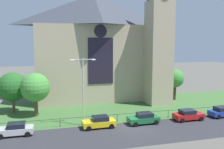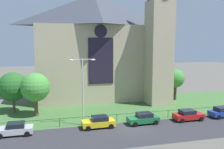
{
  "view_description": "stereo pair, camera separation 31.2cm",
  "coord_description": "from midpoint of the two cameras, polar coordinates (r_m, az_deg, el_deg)",
  "views": [
    {
      "loc": [
        -10.57,
        -29.44,
        10.98
      ],
      "look_at": [
        -0.49,
        8.0,
        5.91
      ],
      "focal_mm": 40.08,
      "sensor_mm": 36.0,
      "label": 1
    },
    {
      "loc": [
        -10.27,
        -29.52,
        10.98
      ],
      "look_at": [
        -0.49,
        8.0,
        5.91
      ],
      "focal_mm": 40.08,
      "sensor_mm": 36.0,
      "label": 2
    }
  ],
  "objects": [
    {
      "name": "tree_left_far",
      "position": [
        41.58,
        -21.89,
        -2.66
      ],
      "size": [
        4.54,
        4.54,
        6.35
      ],
      "color": "brown",
      "rests_on": "ground"
    },
    {
      "name": "grass_verge",
      "position": [
        40.42,
        0.46,
        -8.31
      ],
      "size": [
        120.0,
        20.0,
        0.01
      ],
      "primitive_type": "cube",
      "color": "#3D6633",
      "rests_on": "ground"
    },
    {
      "name": "parked_car_green",
      "position": [
        34.45,
        6.98,
        -9.89
      ],
      "size": [
        4.25,
        2.13,
        1.51
      ],
      "rotation": [
        0.0,
        0.0,
        3.17
      ],
      "color": "#196033",
      "rests_on": "ground"
    },
    {
      "name": "iron_railing",
      "position": [
        34.75,
        0.94,
        -9.29
      ],
      "size": [
        30.95,
        0.07,
        1.13
      ],
      "color": "black",
      "rests_on": "ground"
    },
    {
      "name": "parked_car_silver",
      "position": [
        32.29,
        -21.47,
        -11.56
      ],
      "size": [
        4.21,
        2.04,
        1.51
      ],
      "rotation": [
        0.0,
        0.0,
        3.14
      ],
      "color": "#B7B7BC",
      "rests_on": "ground"
    },
    {
      "name": "parked_car_red",
      "position": [
        37.25,
        16.76,
        -8.82
      ],
      "size": [
        4.21,
        2.04,
        1.51
      ],
      "rotation": [
        0.0,
        0.0,
        -0.0
      ],
      "color": "#B21919",
      "rests_on": "ground"
    },
    {
      "name": "road_asphalt",
      "position": [
        31.37,
        5.48,
        -13.06
      ],
      "size": [
        120.0,
        8.0,
        0.01
      ],
      "primitive_type": "cube",
      "color": "#2D2D33",
      "rests_on": "ground"
    },
    {
      "name": "streetlamp_near",
      "position": [
        32.64,
        -6.88,
        -2.05
      ],
      "size": [
        3.37,
        0.26,
        8.94
      ],
      "color": "#B2B2B7",
      "rests_on": "ground"
    },
    {
      "name": "parked_car_blue",
      "position": [
        40.66,
        23.74,
        -7.77
      ],
      "size": [
        4.27,
        2.16,
        1.51
      ],
      "rotation": [
        0.0,
        0.0,
        0.04
      ],
      "color": "#1E3899",
      "rests_on": "ground"
    },
    {
      "name": "church_building",
      "position": [
        48.78,
        -3.3,
        6.61
      ],
      "size": [
        23.2,
        16.2,
        26.0
      ],
      "color": "tan",
      "rests_on": "ground"
    },
    {
      "name": "tree_right_far",
      "position": [
        48.84,
        13.94,
        -0.94
      ],
      "size": [
        3.48,
        3.48,
        5.85
      ],
      "color": "#423021",
      "rests_on": "ground"
    },
    {
      "name": "parked_car_yellow",
      "position": [
        32.76,
        -3.23,
        -10.77
      ],
      "size": [
        4.23,
        2.08,
        1.51
      ],
      "rotation": [
        0.0,
        0.0,
        3.16
      ],
      "color": "gold",
      "rests_on": "ground"
    },
    {
      "name": "ground",
      "position": [
        42.28,
        -0.28,
        -7.6
      ],
      "size": [
        160.0,
        160.0,
        0.0
      ],
      "primitive_type": "plane",
      "color": "#56544C"
    },
    {
      "name": "tree_left_near",
      "position": [
        38.47,
        -17.32,
        -2.86
      ],
      "size": [
        4.27,
        4.27,
        6.49
      ],
      "color": "brown",
      "rests_on": "ground"
    }
  ]
}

